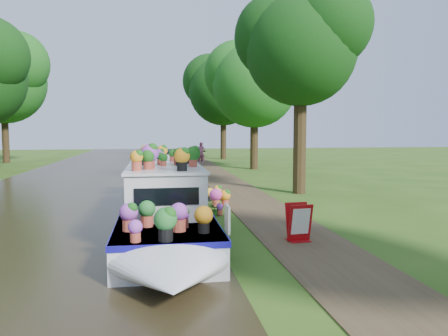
% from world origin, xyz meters
% --- Properties ---
extents(ground, '(100.00, 100.00, 0.00)m').
position_xyz_m(ground, '(0.00, 0.00, 0.00)').
color(ground, '#2B4E13').
rests_on(ground, ground).
extents(canal_water, '(10.00, 100.00, 0.02)m').
position_xyz_m(canal_water, '(-6.00, 0.00, 0.01)').
color(canal_water, black).
rests_on(canal_water, ground).
extents(towpath, '(2.20, 100.00, 0.03)m').
position_xyz_m(towpath, '(1.20, 0.00, 0.01)').
color(towpath, '#42321F').
rests_on(towpath, ground).
extents(plant_boat, '(2.29, 13.52, 2.22)m').
position_xyz_m(plant_boat, '(-2.25, -2.54, 0.85)').
color(plant_boat, silver).
rests_on(plant_boat, canal_water).
extents(tree_near_overhang, '(5.52, 5.28, 8.99)m').
position_xyz_m(tree_near_overhang, '(3.79, 3.06, 6.60)').
color(tree_near_overhang, black).
rests_on(tree_near_overhang, ground).
extents(tree_near_mid, '(6.90, 6.60, 9.40)m').
position_xyz_m(tree_near_mid, '(4.48, 15.08, 6.44)').
color(tree_near_mid, black).
rests_on(tree_near_mid, ground).
extents(tree_near_far, '(7.59, 7.26, 10.30)m').
position_xyz_m(tree_near_far, '(3.98, 26.09, 7.05)').
color(tree_near_far, black).
rests_on(tree_near_far, ground).
extents(tree_far_d, '(8.05, 7.70, 10.85)m').
position_xyz_m(tree_far_d, '(-15.02, 24.10, 7.40)').
color(tree_far_d, black).
rests_on(tree_far_d, ground).
extents(second_boat, '(2.74, 6.49, 1.21)m').
position_xyz_m(second_boat, '(-2.12, 20.06, 0.49)').
color(second_boat, black).
rests_on(second_boat, canal_water).
extents(sandwich_board, '(0.61, 0.52, 0.95)m').
position_xyz_m(sandwich_board, '(1.04, -5.11, 0.46)').
color(sandwich_board, '#AB0C0F').
rests_on(sandwich_board, towpath).
extents(pedestrian_pink, '(0.75, 0.62, 1.75)m').
position_xyz_m(pedestrian_pink, '(1.34, 21.09, 0.91)').
color(pedestrian_pink, '#CF557B').
rests_on(pedestrian_pink, towpath).
extents(pedestrian_dark, '(0.96, 0.86, 1.63)m').
position_xyz_m(pedestrian_dark, '(1.57, 22.98, 0.84)').
color(pedestrian_dark, black).
rests_on(pedestrian_dark, towpath).
extents(verge_plant, '(0.46, 0.41, 0.45)m').
position_xyz_m(verge_plant, '(-0.60, -1.45, 0.23)').
color(verge_plant, '#29601C').
rests_on(verge_plant, ground).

